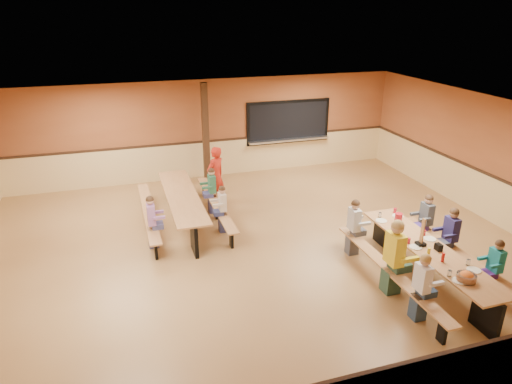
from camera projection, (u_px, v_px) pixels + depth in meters
name	position (u px, v px, depth m)	size (l,w,h in m)	color
ground	(257.00, 250.00, 10.05)	(12.00, 12.00, 0.00)	olive
room_envelope	(257.00, 222.00, 9.79)	(12.04, 10.04, 3.02)	brown
kitchen_pass_through	(288.00, 124.00, 14.59)	(2.78, 0.28, 1.38)	black
structural_post	(206.00, 135.00, 13.32)	(0.18, 0.18, 3.00)	#311D10
cafeteria_table_main	(428.00, 258.00, 8.70)	(1.91, 3.70, 0.74)	#AB7344
cafeteria_table_second	(183.00, 203.00, 11.12)	(1.91, 3.70, 0.74)	#AB7344
seated_child_white_left	(421.00, 288.00, 7.63)	(0.38, 0.31, 1.23)	white
seated_adult_yellow	(394.00, 258.00, 8.33)	(0.48, 0.40, 1.45)	yellow
seated_child_grey_left	(354.00, 228.00, 9.68)	(0.38, 0.31, 1.24)	#BDBDBD
seated_child_teal_right	(494.00, 269.00, 8.22)	(0.34, 0.28, 1.16)	teal
seated_child_navy_right	(450.00, 237.00, 9.26)	(0.39, 0.32, 1.26)	#241F52
seated_child_char_right	(426.00, 222.00, 9.96)	(0.38, 0.31, 1.23)	#43474D
seated_child_purple_sec	(152.00, 222.00, 9.96)	(0.37, 0.30, 1.20)	#9B649D
seated_child_green_sec	(212.00, 191.00, 11.67)	(0.36, 0.30, 1.19)	#2C6446
seated_child_tan_sec	(223.00, 209.00, 10.66)	(0.34, 0.27, 1.14)	beige
standing_woman	(216.00, 176.00, 12.06)	(0.59, 0.39, 1.61)	red
punch_pitcher	(398.00, 218.00, 9.57)	(0.16, 0.16, 0.22)	#AC1623
chip_bowl	(466.00, 277.00, 7.57)	(0.32, 0.32, 0.15)	orange
napkin_dispenser	(439.00, 247.00, 8.52)	(0.10, 0.14, 0.13)	black
condiment_mustard	(429.00, 252.00, 8.30)	(0.06, 0.06, 0.17)	yellow
condiment_ketchup	(443.00, 257.00, 8.13)	(0.06, 0.06, 0.17)	#B2140F
table_paddle	(421.00, 239.00, 8.67)	(0.16, 0.16, 0.56)	black
place_settings	(430.00, 245.00, 8.60)	(0.65, 3.30, 0.11)	beige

